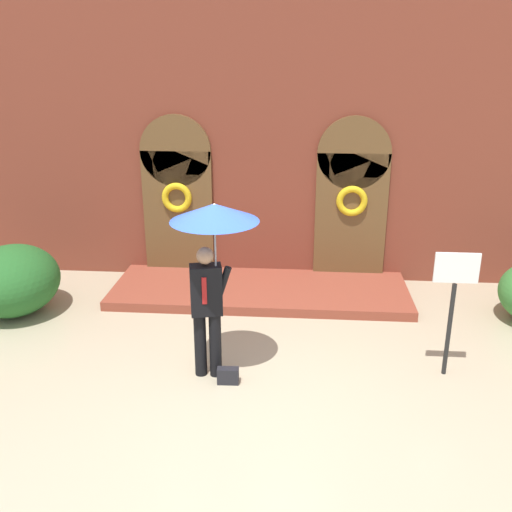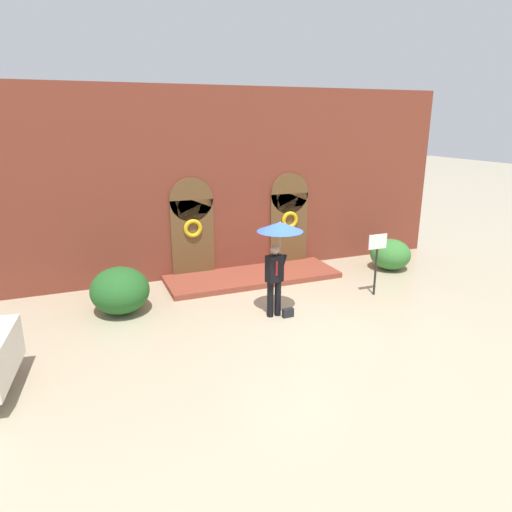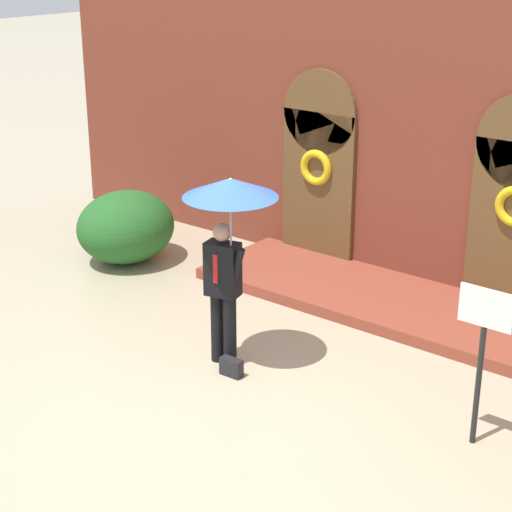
{
  "view_description": "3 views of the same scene",
  "coord_description": "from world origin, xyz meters",
  "px_view_note": "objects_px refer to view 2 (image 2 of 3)",
  "views": [
    {
      "loc": [
        0.67,
        -6.25,
        4.08
      ],
      "look_at": [
        0.07,
        1.24,
        1.38
      ],
      "focal_mm": 40.0,
      "sensor_mm": 36.0,
      "label": 1
    },
    {
      "loc": [
        -4.75,
        -9.14,
        4.67
      ],
      "look_at": [
        -0.38,
        1.82,
        1.12
      ],
      "focal_mm": 32.0,
      "sensor_mm": 36.0,
      "label": 2
    },
    {
      "loc": [
        5.64,
        -6.71,
        4.94
      ],
      "look_at": [
        -0.63,
        1.15,
        1.12
      ],
      "focal_mm": 60.0,
      "sensor_mm": 36.0,
      "label": 3
    }
  ],
  "objects_px": {
    "handbag": "(288,313)",
    "shrub_left": "(120,290)",
    "person_with_umbrella": "(279,241)",
    "shrub_right": "(390,254)",
    "sign_post": "(377,254)"
  },
  "relations": [
    {
      "from": "sign_post",
      "to": "shrub_left",
      "type": "bearing_deg",
      "value": 168.08
    },
    {
      "from": "shrub_left",
      "to": "handbag",
      "type": "bearing_deg",
      "value": -26.46
    },
    {
      "from": "shrub_left",
      "to": "shrub_right",
      "type": "height_order",
      "value": "shrub_left"
    },
    {
      "from": "handbag",
      "to": "shrub_left",
      "type": "distance_m",
      "value": 4.23
    },
    {
      "from": "handbag",
      "to": "sign_post",
      "type": "bearing_deg",
      "value": 6.97
    },
    {
      "from": "sign_post",
      "to": "shrub_right",
      "type": "bearing_deg",
      "value": 43.17
    },
    {
      "from": "person_with_umbrella",
      "to": "shrub_left",
      "type": "height_order",
      "value": "person_with_umbrella"
    },
    {
      "from": "handbag",
      "to": "shrub_left",
      "type": "relative_size",
      "value": 0.17
    },
    {
      "from": "handbag",
      "to": "shrub_right",
      "type": "distance_m",
      "value": 5.21
    },
    {
      "from": "sign_post",
      "to": "shrub_right",
      "type": "distance_m",
      "value": 2.61
    },
    {
      "from": "handbag",
      "to": "shrub_right",
      "type": "height_order",
      "value": "shrub_right"
    },
    {
      "from": "person_with_umbrella",
      "to": "shrub_left",
      "type": "relative_size",
      "value": 1.46
    },
    {
      "from": "sign_post",
      "to": "shrub_right",
      "type": "relative_size",
      "value": 1.32
    },
    {
      "from": "shrub_left",
      "to": "sign_post",
      "type": "bearing_deg",
      "value": -11.92
    },
    {
      "from": "person_with_umbrella",
      "to": "handbag",
      "type": "height_order",
      "value": "person_with_umbrella"
    }
  ]
}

